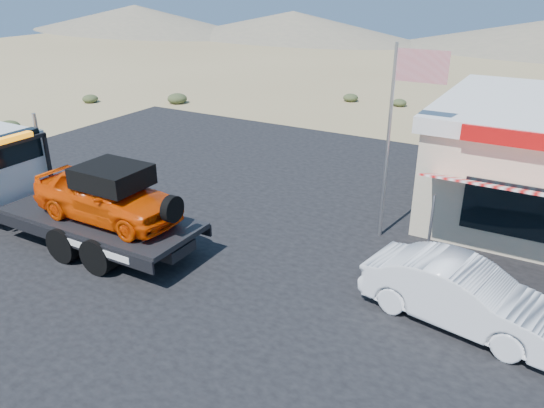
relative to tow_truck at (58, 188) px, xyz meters
The scene contains 7 objects.
ground 4.46m from the tow_truck, ahead, with size 120.00×120.00×0.00m, color #917A52.
asphalt_lot 7.23m from the tow_truck, 29.89° to the left, with size 32.00×24.00×0.02m, color black.
tow_truck is the anchor object (origin of this frame).
white_sedan 12.12m from the tow_truck, ahead, with size 1.64×4.70×1.55m, color white.
flagpole 10.55m from the tow_truck, 29.00° to the left, with size 1.55×0.10×6.00m.
desert_scrub 13.10m from the tow_truck, 139.54° to the left, with size 23.37×30.96×0.69m.
distant_hills 55.94m from the tow_truck, 95.81° to the left, with size 126.00×48.00×4.20m.
Camera 1 is at (9.28, -10.50, 7.71)m, focal length 35.00 mm.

